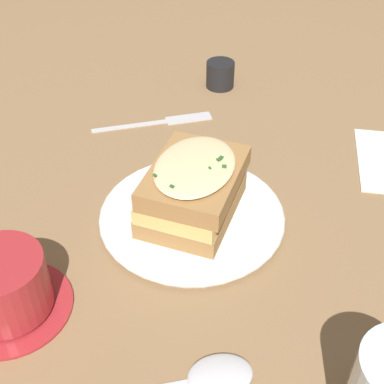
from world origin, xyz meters
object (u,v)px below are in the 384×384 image
(dinner_plate, at_px, (192,216))
(sandwich, at_px, (193,189))
(teacup_with_saucer, at_px, (3,288))
(fork, at_px, (167,121))
(condiment_pot, at_px, (220,75))
(spoon, at_px, (210,377))

(dinner_plate, height_order, sandwich, sandwich)
(teacup_with_saucer, distance_m, fork, 0.39)
(teacup_with_saucer, xyz_separation_m, fork, (0.39, -0.05, -0.03))
(sandwich, bearing_deg, dinner_plate, 71.28)
(fork, relative_size, condiment_pot, 3.60)
(teacup_with_saucer, relative_size, fork, 0.75)
(sandwich, distance_m, fork, 0.24)
(dinner_plate, height_order, teacup_with_saucer, teacup_with_saucer)
(dinner_plate, xyz_separation_m, sandwich, (-0.00, -0.00, 0.04))
(sandwich, bearing_deg, fork, 25.88)
(teacup_with_saucer, bearing_deg, spoon, 134.19)
(spoon, bearing_deg, sandwich, 172.42)
(dinner_plate, height_order, fork, dinner_plate)
(condiment_pot, bearing_deg, spoon, -167.52)
(fork, bearing_deg, condiment_pot, 128.41)
(sandwich, distance_m, teacup_with_saucer, 0.23)
(sandwich, relative_size, teacup_with_saucer, 1.10)
(teacup_with_saucer, bearing_deg, dinner_plate, -169.05)
(sandwich, xyz_separation_m, spoon, (-0.20, -0.07, -0.05))
(dinner_plate, bearing_deg, sandwich, -108.72)
(sandwich, height_order, condiment_pot, sandwich)
(spoon, bearing_deg, teacup_with_saucer, -123.24)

